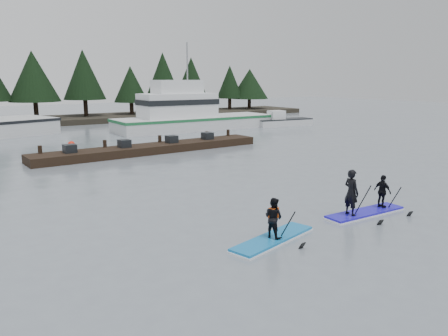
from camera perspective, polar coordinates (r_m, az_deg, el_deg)
ground at (r=14.75m, az=13.29°, el=-8.09°), size 160.00×160.00×0.00m
far_shore at (r=52.55m, az=-22.66°, el=5.68°), size 70.00×8.00×0.60m
treeline at (r=52.57m, az=-22.63°, el=5.36°), size 60.00×4.00×8.00m
fishing_boat_medium at (r=43.09m, az=-4.31°, el=5.93°), size 15.99×4.81×9.28m
skiff at (r=46.92m, az=7.78°, el=5.94°), size 6.41×2.65×0.73m
floating_dock at (r=29.87m, az=-9.33°, el=2.53°), size 16.07×2.80×0.53m
buoy_c at (r=42.69m, az=-3.95°, el=4.98°), size 0.48×0.48×0.48m
buoy_b at (r=33.93m, az=-19.30°, el=2.65°), size 0.52×0.52×0.52m
buoy_d at (r=35.13m, az=-7.00°, el=3.50°), size 0.50×0.50×0.50m
paddleboard_solo at (r=13.52m, az=6.45°, el=-7.71°), size 3.38×1.57×1.83m
paddleboard_duo at (r=16.73m, az=17.92°, el=-3.82°), size 3.39×1.16×2.23m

